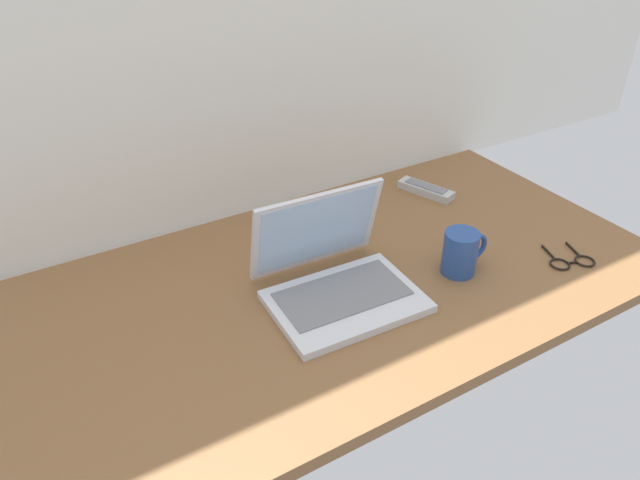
% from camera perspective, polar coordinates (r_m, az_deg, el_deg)
% --- Properties ---
extents(desk, '(1.60, 0.76, 0.03)m').
position_cam_1_polar(desk, '(1.31, -0.49, -5.12)').
color(desk, brown).
rests_on(desk, ground).
extents(laptop, '(0.32, 0.29, 0.21)m').
position_cam_1_polar(laptop, '(1.26, 1.49, -3.46)').
color(laptop, silver).
rests_on(laptop, desk).
extents(coffee_mug, '(0.12, 0.08, 0.10)m').
position_cam_1_polar(coffee_mug, '(1.36, 13.40, -1.11)').
color(coffee_mug, '#26478C').
rests_on(coffee_mug, desk).
extents(remote_control_near, '(0.10, 0.17, 0.02)m').
position_cam_1_polar(remote_control_near, '(1.69, 10.13, 4.79)').
color(remote_control_near, '#B7B7B7').
rests_on(remote_control_near, desk).
extents(eyeglasses, '(0.12, 0.13, 0.01)m').
position_cam_1_polar(eyeglasses, '(1.50, 23.00, -1.92)').
color(eyeglasses, black).
rests_on(eyeglasses, desk).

